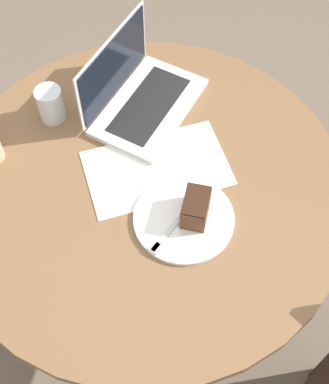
% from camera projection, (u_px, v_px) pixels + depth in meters
% --- Properties ---
extents(ground_plane, '(12.00, 12.00, 0.00)m').
position_uv_depth(ground_plane, '(152.00, 290.00, 2.03)').
color(ground_plane, '#6B5B4C').
extents(dining_table, '(1.06, 1.06, 0.75)m').
position_uv_depth(dining_table, '(148.00, 214.00, 1.54)').
color(dining_table, brown).
rests_on(dining_table, ground_plane).
extents(paper_document, '(0.42, 0.33, 0.00)m').
position_uv_depth(paper_document, '(157.00, 168.00, 1.42)').
color(paper_document, white).
rests_on(paper_document, dining_table).
extents(plate, '(0.25, 0.25, 0.01)m').
position_uv_depth(plate, '(184.00, 219.00, 1.33)').
color(plate, white).
rests_on(plate, dining_table).
extents(cake_slice, '(0.11, 0.11, 0.07)m').
position_uv_depth(cake_slice, '(196.00, 207.00, 1.30)').
color(cake_slice, brown).
rests_on(cake_slice, plate).
extents(fork, '(0.17, 0.07, 0.00)m').
position_uv_depth(fork, '(169.00, 232.00, 1.30)').
color(fork, silver).
rests_on(fork, plate).
extents(water_glass, '(0.07, 0.07, 0.10)m').
position_uv_depth(water_glass, '(51.00, 104.00, 1.47)').
color(water_glass, silver).
rests_on(water_glass, dining_table).
extents(laptop, '(0.40, 0.34, 0.21)m').
position_uv_depth(laptop, '(140.00, 96.00, 1.50)').
color(laptop, silver).
rests_on(laptop, dining_table).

